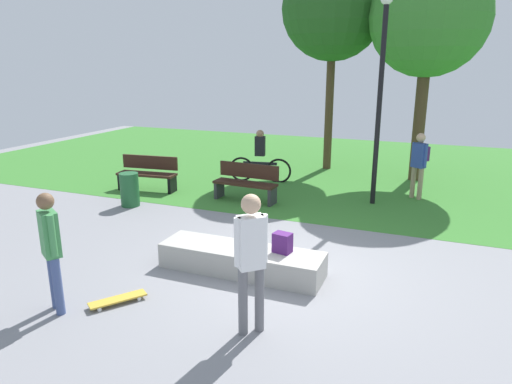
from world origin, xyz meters
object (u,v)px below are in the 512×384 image
object	(u,v)px
skateboard_by_ledge	(118,299)
park_bench_far_left	(148,172)
skater_watching	(251,253)
tree_tall_oak	(429,18)
lamp_post	(381,83)
skater_performing_trick	(51,244)
pedestrian_with_backpack	(419,160)
park_bench_near_lamppost	(246,182)
trash_bin	(130,190)
tree_slender_maple	(333,9)
cyclist_on_bicycle	(260,160)
concrete_ledge	(241,260)
backpack_on_ledge	(282,243)

from	to	relation	value
skateboard_by_ledge	park_bench_far_left	world-z (taller)	park_bench_far_left
skater_watching	tree_tall_oak	world-z (taller)	tree_tall_oak
park_bench_far_left	lamp_post	world-z (taller)	lamp_post
skater_performing_trick	pedestrian_with_backpack	distance (m)	8.72
park_bench_near_lamppost	trash_bin	xyz separation A→B (m)	(-2.41, -1.45, -0.08)
tree_slender_maple	lamp_post	world-z (taller)	tree_slender_maple
park_bench_far_left	tree_tall_oak	world-z (taller)	tree_tall_oak
skateboard_by_ledge	cyclist_on_bicycle	size ratio (longest dim) A/B	0.42
park_bench_far_left	lamp_post	distance (m)	6.34
concrete_ledge	lamp_post	world-z (taller)	lamp_post
backpack_on_ledge	cyclist_on_bicycle	size ratio (longest dim) A/B	0.18
skater_performing_trick	backpack_on_ledge	bearing A→B (deg)	40.67
skateboard_by_ledge	trash_bin	xyz separation A→B (m)	(-2.72, 3.94, 0.34)
backpack_on_ledge	cyclist_on_bicycle	distance (m)	6.19
concrete_ledge	park_bench_far_left	xyz separation A→B (m)	(-4.36, 3.71, 0.28)
park_bench_near_lamppost	tree_tall_oak	size ratio (longest dim) A/B	0.27
skater_watching	trash_bin	bearing A→B (deg)	140.67
concrete_ledge	park_bench_near_lamppost	size ratio (longest dim) A/B	1.66
park_bench_far_left	trash_bin	xyz separation A→B (m)	(0.43, -1.38, -0.08)
skater_watching	skateboard_by_ledge	xyz separation A→B (m)	(-2.03, -0.05, -1.01)
skater_watching	cyclist_on_bicycle	world-z (taller)	skater_watching
tree_slender_maple	cyclist_on_bicycle	xyz separation A→B (m)	(-1.40, -2.39, -4.23)
skater_watching	tree_slender_maple	xyz separation A→B (m)	(-1.34, 9.66, 3.78)
lamp_post	cyclist_on_bicycle	world-z (taller)	lamp_post
park_bench_near_lamppost	skateboard_by_ledge	bearing A→B (deg)	-86.72
skater_performing_trick	park_bench_far_left	world-z (taller)	skater_performing_trick
tree_slender_maple	tree_tall_oak	xyz separation A→B (m)	(2.74, -0.52, -0.39)
park_bench_far_left	tree_slender_maple	world-z (taller)	tree_slender_maple
skater_performing_trick	cyclist_on_bicycle	world-z (taller)	skater_performing_trick
skater_performing_trick	trash_bin	bearing A→B (deg)	115.27
park_bench_far_left	tree_slender_maple	size ratio (longest dim) A/B	0.26
pedestrian_with_backpack	park_bench_far_left	bearing A→B (deg)	-164.73
skateboard_by_ledge	trash_bin	distance (m)	4.80
skateboard_by_ledge	lamp_post	world-z (taller)	lamp_post
backpack_on_ledge	park_bench_near_lamppost	xyz separation A→B (m)	(-2.19, 3.68, -0.09)
skateboard_by_ledge	cyclist_on_bicycle	distance (m)	7.38
backpack_on_ledge	skater_watching	distance (m)	1.74
skateboard_by_ledge	tree_slender_maple	bearing A→B (deg)	85.92
backpack_on_ledge	skater_performing_trick	size ratio (longest dim) A/B	0.19
tree_slender_maple	pedestrian_with_backpack	bearing A→B (deg)	-41.22
skater_watching	skater_performing_trick	bearing A→B (deg)	-169.19
skater_watching	trash_bin	world-z (taller)	skater_watching
skater_performing_trick	pedestrian_with_backpack	world-z (taller)	skater_performing_trick
concrete_ledge	skater_performing_trick	bearing A→B (deg)	-131.74
concrete_ledge	backpack_on_ledge	xyz separation A→B (m)	(0.67, 0.09, 0.37)
tree_slender_maple	backpack_on_ledge	bearing A→B (deg)	-81.58
backpack_on_ledge	skateboard_by_ledge	bearing A→B (deg)	-127.19
skater_watching	park_bench_far_left	xyz separation A→B (m)	(-5.18, 5.27, -0.60)
cyclist_on_bicycle	park_bench_near_lamppost	bearing A→B (deg)	-78.42
skater_performing_trick	tree_tall_oak	distance (m)	11.04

